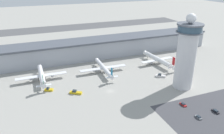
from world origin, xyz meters
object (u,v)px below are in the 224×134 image
(service_truck_baggage, at_px, (76,92))
(car_red_hatchback, at_px, (215,111))
(airplane_gate_alpha, at_px, (42,76))
(service_truck_fuel, at_px, (160,76))
(control_tower, at_px, (186,54))
(car_silver_sedan, at_px, (198,117))
(car_navy_sedan, at_px, (183,104))
(service_truck_catering, at_px, (49,90))
(airplane_gate_charlie, at_px, (158,60))
(airplane_gate_bravo, at_px, (104,68))

(service_truck_baggage, distance_m, car_red_hatchback, 88.07)
(airplane_gate_alpha, bearing_deg, service_truck_baggage, -55.81)
(service_truck_fuel, distance_m, service_truck_baggage, 68.37)
(control_tower, distance_m, car_silver_sedan, 44.96)
(service_truck_baggage, xyz_separation_m, car_navy_sedan, (58.44, -38.74, -0.33))
(control_tower, height_order, service_truck_catering, control_tower)
(car_red_hatchback, bearing_deg, airplane_gate_charlie, 82.76)
(airplane_gate_charlie, distance_m, car_silver_sedan, 81.42)
(car_navy_sedan, bearing_deg, car_silver_sedan, -92.29)
(airplane_gate_alpha, height_order, service_truck_baggage, airplane_gate_alpha)
(car_red_hatchback, bearing_deg, airplane_gate_alpha, 138.50)
(service_truck_catering, height_order, car_silver_sedan, service_truck_catering)
(airplane_gate_charlie, distance_m, service_truck_baggage, 85.00)
(airplane_gate_bravo, distance_m, service_truck_catering, 48.44)
(car_silver_sedan, bearing_deg, service_truck_catering, 139.51)
(airplane_gate_alpha, bearing_deg, car_red_hatchback, -41.50)
(airplane_gate_charlie, height_order, car_silver_sedan, airplane_gate_charlie)
(airplane_gate_bravo, height_order, car_silver_sedan, airplane_gate_bravo)
(car_silver_sedan, bearing_deg, car_navy_sedan, 87.71)
(control_tower, bearing_deg, car_silver_sedan, -114.47)
(control_tower, xyz_separation_m, airplane_gate_charlie, (7.52, 43.55, -20.58))
(car_silver_sedan, bearing_deg, service_truck_fuel, 79.02)
(service_truck_baggage, bearing_deg, airplane_gate_alpha, 124.19)
(service_truck_catering, bearing_deg, airplane_gate_charlie, 8.47)
(service_truck_baggage, relative_size, car_red_hatchback, 1.75)
(car_silver_sedan, bearing_deg, control_tower, 65.53)
(airplane_gate_bravo, xyz_separation_m, service_truck_fuel, (38.86, -24.50, -3.11))
(airplane_gate_bravo, relative_size, service_truck_catering, 6.48)
(airplane_gate_alpha, distance_m, airplane_gate_charlie, 100.31)
(service_truck_baggage, bearing_deg, control_tower, -13.90)
(airplane_gate_bravo, height_order, service_truck_fuel, airplane_gate_bravo)
(service_truck_baggage, height_order, car_navy_sedan, service_truck_baggage)
(service_truck_catering, xyz_separation_m, service_truck_fuel, (84.79, -9.43, 0.06))
(control_tower, height_order, service_truck_fuel, control_tower)
(control_tower, height_order, car_red_hatchback, control_tower)
(service_truck_catering, xyz_separation_m, car_navy_sedan, (74.87, -49.59, -0.30))
(car_navy_sedan, bearing_deg, car_red_hatchback, -45.42)
(service_truck_catering, height_order, car_navy_sedan, service_truck_catering)
(service_truck_fuel, height_order, car_navy_sedan, service_truck_fuel)
(airplane_gate_charlie, relative_size, service_truck_catering, 6.87)
(airplane_gate_bravo, height_order, car_navy_sedan, airplane_gate_bravo)
(service_truck_fuel, relative_size, car_silver_sedan, 1.79)
(car_navy_sedan, bearing_deg, service_truck_fuel, 76.12)
(airplane_gate_bravo, distance_m, service_truck_fuel, 46.04)
(airplane_gate_bravo, height_order, airplane_gate_charlie, airplane_gate_charlie)
(car_silver_sedan, bearing_deg, service_truck_baggage, 137.73)
(airplane_gate_charlie, distance_m, service_truck_fuel, 27.30)
(service_truck_baggage, bearing_deg, service_truck_catering, 146.58)
(service_truck_fuel, bearing_deg, car_silver_sedan, -100.98)
(control_tower, bearing_deg, car_navy_sedan, -126.31)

